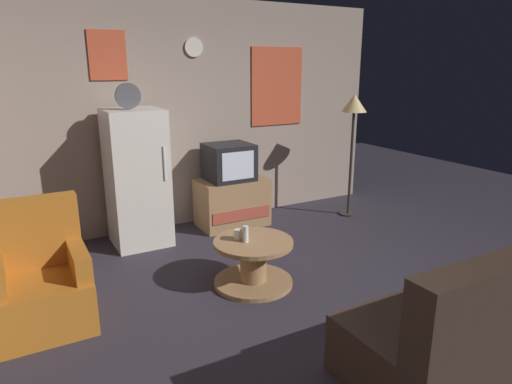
{
  "coord_description": "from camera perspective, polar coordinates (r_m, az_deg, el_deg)",
  "views": [
    {
      "loc": [
        -2.01,
        -2.8,
        1.94
      ],
      "look_at": [
        0.04,
        0.9,
        0.75
      ],
      "focal_mm": 31.65,
      "sensor_mm": 36.0,
      "label": 1
    }
  ],
  "objects": [
    {
      "name": "wall_with_art",
      "position": [
        5.65,
        -8.03,
        9.66
      ],
      "size": [
        5.2,
        0.12,
        2.71
      ],
      "color": "gray",
      "rests_on": "ground_plane"
    },
    {
      "name": "ground_plane",
      "position": [
        3.96,
        6.03,
        -13.75
      ],
      "size": [
        12.0,
        12.0,
        0.0
      ],
      "primitive_type": "plane",
      "color": "#2D2833"
    },
    {
      "name": "couch",
      "position": [
        3.36,
        26.03,
        -15.03
      ],
      "size": [
        1.7,
        0.8,
        0.92
      ],
      "color": "#38281E",
      "rests_on": "ground_plane"
    },
    {
      "name": "mug_ceramic_tan",
      "position": [
        4.07,
        -1.5,
        -5.42
      ],
      "size": [
        0.08,
        0.08,
        0.09
      ],
      "primitive_type": "cylinder",
      "color": "tan",
      "rests_on": "coffee_table"
    },
    {
      "name": "wine_glass",
      "position": [
        4.0,
        -1.34,
        -5.34
      ],
      "size": [
        0.05,
        0.05,
        0.15
      ],
      "primitive_type": "cylinder",
      "color": "silver",
      "rests_on": "coffee_table"
    },
    {
      "name": "standing_lamp",
      "position": [
        5.95,
        12.26,
        9.76
      ],
      "size": [
        0.32,
        0.32,
        1.59
      ],
      "color": "#332D28",
      "rests_on": "ground_plane"
    },
    {
      "name": "coffee_table",
      "position": [
        4.15,
        -0.34,
        -8.89
      ],
      "size": [
        0.72,
        0.72,
        0.43
      ],
      "color": "#9E754C",
      "rests_on": "ground_plane"
    },
    {
      "name": "crt_tv",
      "position": [
        5.48,
        -3.45,
        3.81
      ],
      "size": [
        0.54,
        0.51,
        0.44
      ],
      "color": "black",
      "rests_on": "tv_stand"
    },
    {
      "name": "armchair",
      "position": [
        3.88,
        -25.56,
        -10.31
      ],
      "size": [
        0.68,
        0.68,
        0.96
      ],
      "color": "#B2661E",
      "rests_on": "ground_plane"
    },
    {
      "name": "mug_ceramic_white",
      "position": [
        4.08,
        -2.29,
        -5.37
      ],
      "size": [
        0.08,
        0.08,
        0.09
      ],
      "primitive_type": "cylinder",
      "color": "silver",
      "rests_on": "coffee_table"
    },
    {
      "name": "fridge",
      "position": [
        5.1,
        -14.81,
        1.74
      ],
      "size": [
        0.6,
        0.62,
        1.77
      ],
      "color": "silver",
      "rests_on": "ground_plane"
    },
    {
      "name": "tv_stand",
      "position": [
        5.63,
        -3.04,
        -1.29
      ],
      "size": [
        0.84,
        0.53,
        0.59
      ],
      "color": "#9E754C",
      "rests_on": "ground_plane"
    }
  ]
}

